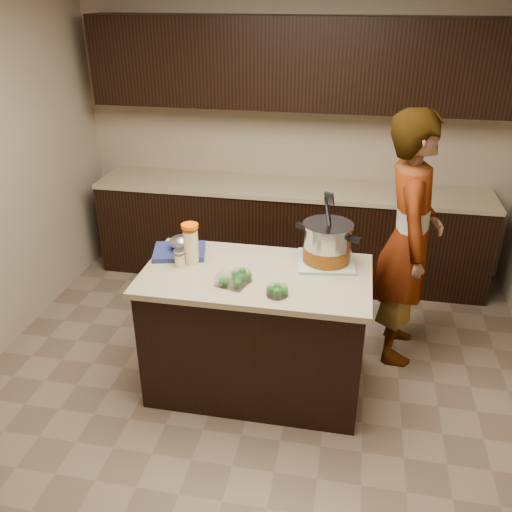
{
  "coord_description": "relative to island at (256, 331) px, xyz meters",
  "views": [
    {
      "loc": [
        0.57,
        -2.99,
        2.54
      ],
      "look_at": [
        0.0,
        0.0,
        1.02
      ],
      "focal_mm": 38.0,
      "sensor_mm": 36.0,
      "label": 1
    }
  ],
  "objects": [
    {
      "name": "room_shell",
      "position": [
        0.0,
        0.0,
        1.26
      ],
      "size": [
        4.04,
        4.04,
        2.72
      ],
      "color": "tan",
      "rests_on": "ground"
    },
    {
      "name": "island",
      "position": [
        0.0,
        0.0,
        0.0
      ],
      "size": [
        1.46,
        0.81,
        0.9
      ],
      "color": "black",
      "rests_on": "ground"
    },
    {
      "name": "blue_tray",
      "position": [
        -0.55,
        0.17,
        0.49
      ],
      "size": [
        0.4,
        0.35,
        0.13
      ],
      "rotation": [
        0.0,
        0.0,
        0.24
      ],
      "color": "navy",
      "rests_on": "island"
    },
    {
      "name": "back_cabinets",
      "position": [
        0.0,
        1.74,
        0.49
      ],
      "size": [
        3.6,
        0.63,
        2.33
      ],
      "color": "black",
      "rests_on": "ground"
    },
    {
      "name": "broccoli_tub_right",
      "position": [
        0.18,
        -0.25,
        0.48
      ],
      "size": [
        0.15,
        0.15,
        0.06
      ],
      "rotation": [
        0.0,
        0.0,
        -0.19
      ],
      "color": "silver",
      "rests_on": "island"
    },
    {
      "name": "broccoli_tub_left",
      "position": [
        -0.07,
        -0.11,
        0.48
      ],
      "size": [
        0.15,
        0.15,
        0.06
      ],
      "rotation": [
        0.0,
        0.0,
        -0.19
      ],
      "color": "silver",
      "rests_on": "island"
    },
    {
      "name": "person",
      "position": [
        0.98,
        0.62,
        0.47
      ],
      "size": [
        0.45,
        0.68,
        1.85
      ],
      "primitive_type": "imported",
      "rotation": [
        0.0,
        0.0,
        1.56
      ],
      "color": "gray",
      "rests_on": "ground"
    },
    {
      "name": "dish_towel",
      "position": [
        0.43,
        0.23,
        0.46
      ],
      "size": [
        0.4,
        0.4,
        0.02
      ],
      "primitive_type": "cube",
      "rotation": [
        0.0,
        0.0,
        0.13
      ],
      "color": "#537850",
      "rests_on": "island"
    },
    {
      "name": "mason_jar",
      "position": [
        -0.5,
        -0.0,
        0.5
      ],
      "size": [
        0.08,
        0.08,
        0.12
      ],
      "rotation": [
        0.0,
        0.0,
        0.01
      ],
      "color": "#F1E093",
      "rests_on": "island"
    },
    {
      "name": "lemonade_pitcher",
      "position": [
        -0.45,
        0.07,
        0.57
      ],
      "size": [
        0.13,
        0.13,
        0.27
      ],
      "rotation": [
        0.0,
        0.0,
        0.19
      ],
      "color": "#F1E093",
      "rests_on": "island"
    },
    {
      "name": "ground_plane",
      "position": [
        0.0,
        0.0,
        -0.45
      ],
      "size": [
        4.0,
        4.0,
        0.0
      ],
      "primitive_type": "plane",
      "color": "brown",
      "rests_on": "ground"
    },
    {
      "name": "broccoli_tub_rect",
      "position": [
        -0.12,
        -0.18,
        0.48
      ],
      "size": [
        0.2,
        0.17,
        0.06
      ],
      "rotation": [
        0.0,
        0.0,
        -0.28
      ],
      "color": "silver",
      "rests_on": "island"
    },
    {
      "name": "stock_pot",
      "position": [
        0.43,
        0.22,
        0.58
      ],
      "size": [
        0.44,
        0.43,
        0.47
      ],
      "rotation": [
        0.0,
        0.0,
        -0.41
      ],
      "color": "#B7B7BC",
      "rests_on": "dish_towel"
    }
  ]
}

